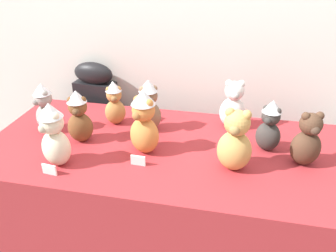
# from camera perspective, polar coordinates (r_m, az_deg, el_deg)

# --- Properties ---
(wall_back) EXTENTS (7.00, 0.08, 2.60)m
(wall_back) POSITION_cam_1_polar(r_m,az_deg,el_deg) (2.11, 3.96, 19.44)
(wall_back) COLOR silver
(wall_back) RESTS_ON ground_plane
(display_table) EXTENTS (1.88, 0.85, 0.74)m
(display_table) POSITION_cam_1_polar(r_m,az_deg,el_deg) (1.90, -0.00, -13.06)
(display_table) COLOR maroon
(display_table) RESTS_ON ground_plane
(instrument_case) EXTENTS (0.29, 0.15, 0.97)m
(instrument_case) POSITION_cam_1_polar(r_m,az_deg,el_deg) (2.44, -11.84, -0.06)
(instrument_case) COLOR black
(instrument_case) RESTS_ON ground_plane
(teddy_bear_ash) EXTENTS (0.16, 0.16, 0.28)m
(teddy_bear_ash) POSITION_cam_1_polar(r_m,az_deg,el_deg) (1.89, -20.62, 2.93)
(teddy_bear_ash) COLOR gray
(teddy_bear_ash) RESTS_ON display_table
(teddy_bear_caramel) EXTENTS (0.14, 0.13, 0.26)m
(teddy_bear_caramel) POSITION_cam_1_polar(r_m,az_deg,el_deg) (1.87, -9.26, 3.90)
(teddy_bear_caramel) COLOR #B27A42
(teddy_bear_caramel) RESTS_ON display_table
(teddy_bear_honey) EXTENTS (0.17, 0.15, 0.30)m
(teddy_bear_honey) POSITION_cam_1_polar(r_m,az_deg,el_deg) (1.48, 11.58, -2.76)
(teddy_bear_honey) COLOR tan
(teddy_bear_honey) RESTS_ON display_table
(teddy_bear_ginger) EXTENTS (0.19, 0.18, 0.33)m
(teddy_bear_ginger) POSITION_cam_1_polar(r_m,az_deg,el_deg) (1.57, -4.21, 0.57)
(teddy_bear_ginger) COLOR #D17F3D
(teddy_bear_ginger) RESTS_ON display_table
(teddy_bear_charcoal) EXTENTS (0.15, 0.14, 0.27)m
(teddy_bear_charcoal) POSITION_cam_1_polar(r_m,az_deg,el_deg) (1.67, 17.21, -0.06)
(teddy_bear_charcoal) COLOR #383533
(teddy_bear_charcoal) RESTS_ON display_table
(teddy_bear_snow) EXTENTS (0.16, 0.14, 0.28)m
(teddy_bear_snow) POSITION_cam_1_polar(r_m,az_deg,el_deg) (1.84, 11.24, 3.49)
(teddy_bear_snow) COLOR white
(teddy_bear_snow) RESTS_ON display_table
(teddy_bear_cream) EXTENTS (0.18, 0.17, 0.31)m
(teddy_bear_cream) POSITION_cam_1_polar(r_m,az_deg,el_deg) (1.56, -19.19, -1.54)
(teddy_bear_cream) COLOR beige
(teddy_bear_cream) RESTS_ON display_table
(teddy_bear_mocha) EXTENTS (0.17, 0.16, 0.29)m
(teddy_bear_mocha) POSITION_cam_1_polar(r_m,az_deg,el_deg) (1.77, -3.36, 3.47)
(teddy_bear_mocha) COLOR #7F6047
(teddy_bear_mocha) RESTS_ON display_table
(teddy_bear_chestnut) EXTENTS (0.15, 0.14, 0.28)m
(teddy_bear_chestnut) POSITION_cam_1_polar(r_m,az_deg,el_deg) (1.73, -15.22, 1.51)
(teddy_bear_chestnut) COLOR brown
(teddy_bear_chestnut) RESTS_ON display_table
(teddy_bear_cocoa) EXTENTS (0.16, 0.15, 0.27)m
(teddy_bear_cocoa) POSITION_cam_1_polar(r_m,az_deg,el_deg) (1.62, 23.05, -2.35)
(teddy_bear_cocoa) COLOR #4C3323
(teddy_bear_cocoa) RESTS_ON display_table
(name_card_front_left) EXTENTS (0.07, 0.02, 0.05)m
(name_card_front_left) POSITION_cam_1_polar(r_m,az_deg,el_deg) (1.57, -19.94, -7.13)
(name_card_front_left) COLOR white
(name_card_front_left) RESTS_ON display_table
(name_card_front_middle) EXTENTS (0.07, 0.01, 0.05)m
(name_card_front_middle) POSITION_cam_1_polar(r_m,az_deg,el_deg) (1.54, -5.22, -5.98)
(name_card_front_middle) COLOR white
(name_card_front_middle) RESTS_ON display_table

